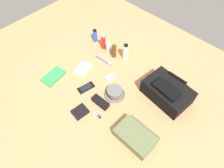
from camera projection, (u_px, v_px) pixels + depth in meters
name	position (u px, v px, depth m)	size (l,w,h in m)	color
ground_plane	(112.00, 88.00, 1.61)	(2.64, 2.02, 0.02)	#BB7B4F
backpack	(167.00, 92.00, 1.49)	(0.37, 0.26, 0.16)	black
toiletry_pouch	(136.00, 136.00, 1.32)	(0.27, 0.20, 0.07)	#56603D
bucket_hat	(115.00, 93.00, 1.54)	(0.16, 0.16, 0.06)	#585858
deodorant_spray	(95.00, 36.00, 1.88)	(0.04, 0.04, 0.13)	blue
sunscreen_spray	(103.00, 42.00, 1.81)	(0.04, 0.04, 0.15)	red
toothpaste_tube	(108.00, 47.00, 1.80)	(0.04, 0.04, 0.11)	white
cologne_bottle	(114.00, 51.00, 1.76)	(0.05, 0.05, 0.13)	#473319
lotion_bottle	(126.00, 52.00, 1.73)	(0.05, 0.05, 0.16)	beige
paperback_novel	(54.00, 76.00, 1.65)	(0.14, 0.20, 0.03)	#2D934C
cell_phone	(86.00, 88.00, 1.59)	(0.09, 0.14, 0.01)	black
media_player	(110.00, 77.00, 1.66)	(0.07, 0.09, 0.01)	#B7B7BC
wristwatch	(97.00, 115.00, 1.45)	(0.07, 0.06, 0.01)	#99999E
toothbrush	(104.00, 61.00, 1.76)	(0.18, 0.02, 0.02)	blue
wallet	(80.00, 112.00, 1.46)	(0.09, 0.11, 0.02)	black
notepad	(83.00, 69.00, 1.71)	(0.11, 0.15, 0.02)	beige
sunglasses_case	(100.00, 102.00, 1.50)	(0.14, 0.06, 0.04)	black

